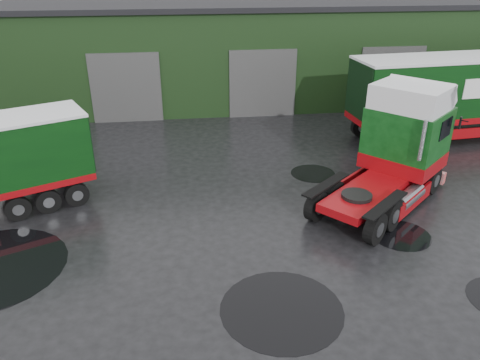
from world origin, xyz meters
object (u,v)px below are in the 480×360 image
object	(u,v)px
lorry_right	(471,97)
tree_back_a	(140,10)
hero_tractor	(383,152)
tree_back_b	(320,19)
warehouse	(248,47)

from	to	relation	value
lorry_right	tree_back_a	xyz separation A→B (m)	(-18.25, 21.00, 2.55)
hero_tractor	tree_back_b	world-z (taller)	tree_back_b
lorry_right	hero_tractor	bearing A→B (deg)	-53.14
hero_tractor	tree_back_b	xyz separation A→B (m)	(5.50, 27.93, 1.50)
warehouse	tree_back_a	xyz separation A→B (m)	(-8.00, 10.00, 1.59)
hero_tractor	tree_back_a	world-z (taller)	tree_back_a
tree_back_a	hero_tractor	bearing A→B (deg)	-69.40
hero_tractor	tree_back_a	bearing A→B (deg)	159.29
hero_tractor	tree_back_b	bearing A→B (deg)	127.54
lorry_right	warehouse	bearing A→B (deg)	-141.96
lorry_right	tree_back_a	bearing A→B (deg)	-143.95
tree_back_a	tree_back_b	size ratio (longest dim) A/B	1.27
warehouse	lorry_right	size ratio (longest dim) A/B	1.94
warehouse	lorry_right	xyz separation A→B (m)	(10.25, -11.00, -0.96)
lorry_right	tree_back_a	size ratio (longest dim) A/B	1.76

